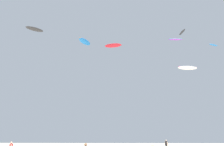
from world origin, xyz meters
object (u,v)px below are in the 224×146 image
(kite_aloft_6, at_px, (213,45))
(kite_aloft_2, at_px, (85,42))
(kite_aloft_4, at_px, (182,32))
(kite_aloft_1, at_px, (188,68))
(kite_aloft_0, at_px, (175,39))
(person_midground, at_px, (166,144))
(kite_aloft_5, at_px, (113,45))
(kite_aloft_3, at_px, (35,29))

(kite_aloft_6, bearing_deg, kite_aloft_2, 163.24)
(kite_aloft_4, bearing_deg, kite_aloft_1, -101.35)
(kite_aloft_0, xyz_separation_m, kite_aloft_4, (4.65, 13.76, 7.11))
(person_midground, distance_m, kite_aloft_6, 20.68)
(person_midground, height_order, kite_aloft_5, kite_aloft_5)
(kite_aloft_2, bearing_deg, kite_aloft_5, 11.82)
(kite_aloft_3, distance_m, kite_aloft_5, 17.61)
(kite_aloft_4, xyz_separation_m, kite_aloft_5, (-14.97, 2.44, -1.89))
(kite_aloft_2, bearing_deg, kite_aloft_4, -3.04)
(kite_aloft_3, relative_size, kite_aloft_4, 0.98)
(kite_aloft_3, bearing_deg, kite_aloft_0, -13.77)
(kite_aloft_2, bearing_deg, person_midground, -38.57)
(person_midground, distance_m, kite_aloft_0, 16.14)
(kite_aloft_1, bearing_deg, kite_aloft_0, -118.87)
(kite_aloft_0, distance_m, kite_aloft_3, 25.92)
(person_midground, distance_m, kite_aloft_5, 26.20)
(person_midground, bearing_deg, kite_aloft_5, 79.33)
(kite_aloft_3, height_order, kite_aloft_6, kite_aloft_3)
(kite_aloft_2, distance_m, kite_aloft_5, 6.41)
(person_midground, relative_size, kite_aloft_1, 0.44)
(kite_aloft_0, xyz_separation_m, kite_aloft_1, (2.98, 5.40, -3.13))
(kite_aloft_1, distance_m, kite_aloft_4, 13.32)
(kite_aloft_3, height_order, kite_aloft_5, kite_aloft_5)
(kite_aloft_2, bearing_deg, kite_aloft_1, -25.87)
(kite_aloft_2, bearing_deg, kite_aloft_3, -132.67)
(kite_aloft_4, bearing_deg, person_midground, -120.79)
(kite_aloft_0, relative_size, kite_aloft_2, 0.50)
(kite_aloft_1, height_order, kite_aloft_2, kite_aloft_2)
(person_midground, relative_size, kite_aloft_0, 0.72)
(person_midground, relative_size, kite_aloft_3, 0.49)
(kite_aloft_1, xyz_separation_m, kite_aloft_4, (1.68, 8.36, 10.24))
(kite_aloft_4, height_order, kite_aloft_5, kite_aloft_4)
(kite_aloft_5, bearing_deg, kite_aloft_6, -25.21)
(kite_aloft_1, bearing_deg, kite_aloft_2, 154.13)
(person_midground, distance_m, kite_aloft_4, 26.05)
(kite_aloft_1, xyz_separation_m, kite_aloft_3, (-27.69, 0.66, 8.06))
(kite_aloft_3, relative_size, kite_aloft_6, 1.49)
(kite_aloft_3, bearing_deg, person_midground, -7.47)
(person_midground, xyz_separation_m, kite_aloft_0, (1.73, -3.04, 15.76))
(kite_aloft_0, relative_size, kite_aloft_4, 0.67)
(person_midground, bearing_deg, kite_aloft_1, -17.22)
(kite_aloft_4, relative_size, kite_aloft_5, 0.81)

